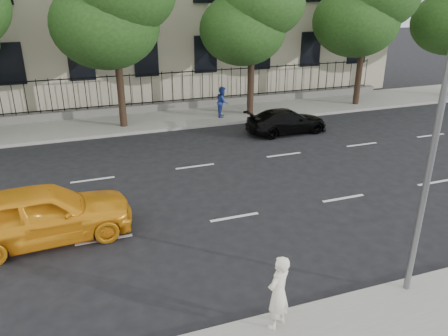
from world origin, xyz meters
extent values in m
plane|color=black|center=(0.00, 0.00, 0.00)|extent=(120.00, 120.00, 0.00)
cube|color=gray|center=(0.00, 14.00, 0.07)|extent=(60.00, 4.00, 0.15)
cube|color=slate|center=(0.00, 15.70, 0.35)|extent=(30.00, 0.50, 0.40)
cube|color=black|center=(0.00, 15.70, 0.65)|extent=(28.80, 0.05, 0.05)
cube|color=black|center=(0.00, 15.70, 2.25)|extent=(28.80, 0.05, 0.05)
cylinder|color=slate|center=(2.50, -2.30, 4.15)|extent=(0.14, 0.14, 8.00)
cylinder|color=#382619|center=(-2.00, 13.20, 1.81)|extent=(0.36, 0.36, 3.32)
ellipsoid|color=#214115|center=(-2.40, 13.50, 5.09)|extent=(5.13, 5.13, 4.21)
cylinder|color=#382619|center=(5.00, 13.20, 1.69)|extent=(0.36, 0.36, 3.08)
ellipsoid|color=#214115|center=(4.60, 13.50, 4.67)|extent=(4.56, 4.56, 3.74)
ellipsoid|color=#214115|center=(5.50, 13.00, 5.99)|extent=(4.32, 4.32, 3.55)
cylinder|color=#382619|center=(12.00, 13.20, 1.76)|extent=(0.36, 0.36, 3.22)
ellipsoid|color=#214115|center=(11.60, 13.50, 4.93)|extent=(4.94, 4.94, 4.06)
imported|color=#F8A21A|center=(-5.52, 3.09, 0.83)|extent=(4.96, 2.23, 1.66)
imported|color=black|center=(5.54, 9.79, 0.60)|extent=(4.15, 1.77, 1.19)
imported|color=white|center=(-0.92, -2.40, 0.99)|extent=(0.73, 0.65, 1.67)
imported|color=navy|center=(3.36, 13.17, 0.97)|extent=(0.90, 0.99, 1.65)
camera|label=1|loc=(-4.36, -8.80, 6.66)|focal=35.00mm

